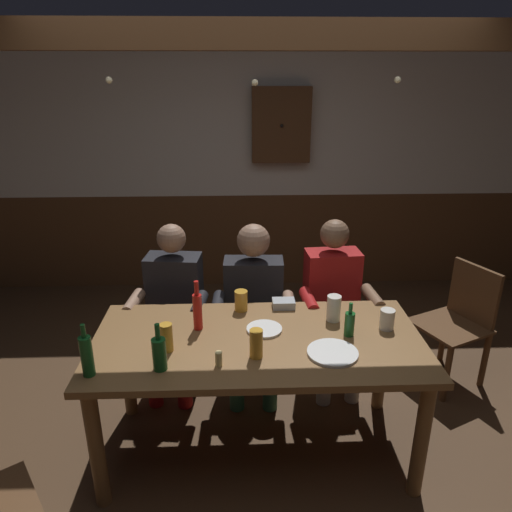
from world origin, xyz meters
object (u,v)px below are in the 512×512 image
object	(u,v)px
person_1	(253,302)
plate_1	(333,353)
pint_glass_4	(387,319)
bottle_3	(159,353)
table_candle	(219,359)
bottle_0	(350,323)
pint_glass_0	(256,344)
pint_glass_1	(241,301)
pint_glass_2	(334,308)
pint_glass_3	(167,337)
bottle_2	(197,310)
person_2	(333,299)
condiment_caddy	(284,304)
dining_table	(258,355)
plate_0	(264,329)
wall_dart_cabinet	(281,125)
person_0	(173,303)
bottle_1	(87,355)
chair_empty_far_end	(458,320)

from	to	relation	value
person_1	plate_1	xyz separation A→B (m)	(0.39, -0.83, 0.11)
plate_1	pint_glass_4	size ratio (longest dim) A/B	2.25
bottle_3	pint_glass_4	world-z (taller)	bottle_3
table_candle	bottle_0	world-z (taller)	bottle_0
table_candle	person_1	bearing A→B (deg)	77.32
plate_1	pint_glass_0	world-z (taller)	pint_glass_0
pint_glass_1	pint_glass_2	size ratio (longest dim) A/B	0.82
pint_glass_4	person_1	bearing A→B (deg)	142.49
bottle_3	pint_glass_3	bearing A→B (deg)	85.90
person_1	table_candle	xyz separation A→B (m)	(-0.21, -0.92, 0.14)
bottle_0	pint_glass_1	size ratio (longest dim) A/B	1.55
bottle_2	pint_glass_4	distance (m)	1.09
person_2	pint_glass_3	distance (m)	1.31
condiment_caddy	dining_table	bearing A→B (deg)	-115.35
plate_0	wall_dart_cabinet	world-z (taller)	wall_dart_cabinet
pint_glass_3	person_0	bearing A→B (deg)	95.39
pint_glass_0	pint_glass_1	xyz separation A→B (m)	(-0.07, 0.52, -0.01)
pint_glass_0	wall_dart_cabinet	world-z (taller)	wall_dart_cabinet
table_candle	pint_glass_2	distance (m)	0.81
person_0	pint_glass_3	bearing A→B (deg)	101.40
person_0	pint_glass_2	size ratio (longest dim) A/B	7.67
pint_glass_4	condiment_caddy	bearing A→B (deg)	153.21
pint_glass_4	pint_glass_0	bearing A→B (deg)	-161.04
bottle_0	wall_dart_cabinet	world-z (taller)	wall_dart_cabinet
dining_table	pint_glass_0	bearing A→B (deg)	-95.48
dining_table	pint_glass_1	size ratio (longest dim) A/B	14.18
bottle_2	bottle_0	bearing A→B (deg)	-7.19
person_1	bottle_3	xyz separation A→B (m)	(-0.50, -0.93, 0.20)
person_1	bottle_1	bearing A→B (deg)	51.23
condiment_caddy	wall_dart_cabinet	size ratio (longest dim) A/B	0.20
condiment_caddy	plate_0	distance (m)	0.31
condiment_caddy	pint_glass_3	distance (m)	0.82
bottle_1	pint_glass_3	world-z (taller)	bottle_1
bottle_3	bottle_1	bearing A→B (deg)	-174.02
person_0	table_candle	xyz separation A→B (m)	(0.35, -0.93, 0.15)
pint_glass_3	condiment_caddy	bearing A→B (deg)	35.34
plate_1	pint_glass_2	world-z (taller)	pint_glass_2
dining_table	table_candle	world-z (taller)	table_candle
person_0	wall_dart_cabinet	distance (m)	2.16
plate_0	pint_glass_4	size ratio (longest dim) A/B	1.72
condiment_caddy	pint_glass_3	xyz separation A→B (m)	(-0.67, -0.47, 0.05)
pint_glass_0	person_1	bearing A→B (deg)	89.06
plate_1	bottle_2	world-z (taller)	bottle_2
plate_0	pint_glass_4	bearing A→B (deg)	-0.51
bottle_3	chair_empty_far_end	bearing A→B (deg)	25.64
person_0	plate_0	xyz separation A→B (m)	(0.60, -0.58, 0.11)
chair_empty_far_end	bottle_1	size ratio (longest dim) A/B	3.13
dining_table	plate_0	world-z (taller)	plate_0
person_2	condiment_caddy	size ratio (longest dim) A/B	8.80
chair_empty_far_end	dining_table	bearing A→B (deg)	90.00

